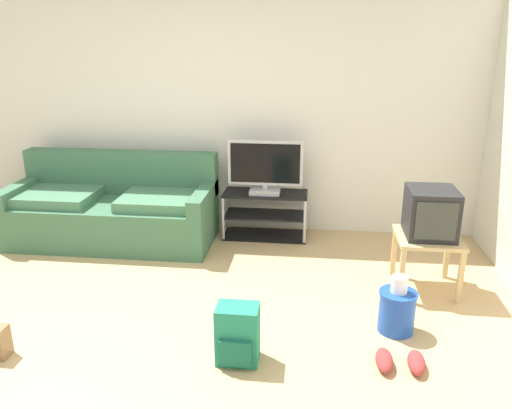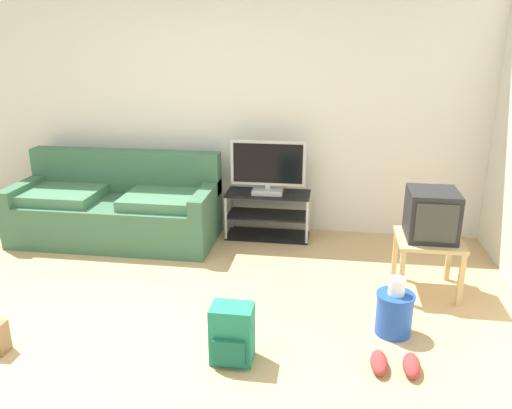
% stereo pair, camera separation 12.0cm
% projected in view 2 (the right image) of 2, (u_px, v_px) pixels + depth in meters
% --- Properties ---
extents(ground_plane, '(9.00, 9.80, 0.02)m').
position_uv_depth(ground_plane, '(109.00, 346.00, 3.49)').
color(ground_plane, tan).
extents(wall_back, '(9.00, 0.10, 2.70)m').
position_uv_depth(wall_back, '(194.00, 102.00, 5.37)').
color(wall_back, silver).
rests_on(wall_back, ground_plane).
extents(couch, '(2.04, 0.87, 0.87)m').
position_uv_depth(couch, '(117.00, 208.00, 5.24)').
color(couch, '#3D6B4C').
rests_on(couch, ground_plane).
extents(tv_stand, '(0.86, 0.37, 0.48)m').
position_uv_depth(tv_stand, '(268.00, 215.00, 5.31)').
color(tv_stand, black).
rests_on(tv_stand, ground_plane).
extents(flat_tv, '(0.76, 0.22, 0.55)m').
position_uv_depth(flat_tv, '(268.00, 168.00, 5.13)').
color(flat_tv, '#B2B2B7').
rests_on(flat_tv, tv_stand).
extents(side_table, '(0.51, 0.51, 0.47)m').
position_uv_depth(side_table, '(428.00, 247.00, 4.12)').
color(side_table, tan).
rests_on(side_table, ground_plane).
extents(crt_tv, '(0.38, 0.42, 0.39)m').
position_uv_depth(crt_tv, '(432.00, 214.00, 4.05)').
color(crt_tv, '#232326').
rests_on(crt_tv, side_table).
extents(backpack, '(0.27, 0.27, 0.39)m').
position_uv_depth(backpack, '(232.00, 334.00, 3.27)').
color(backpack, '#238466').
rests_on(backpack, ground_plane).
extents(cleaning_bucket, '(0.27, 0.27, 0.43)m').
position_uv_depth(cleaning_bucket, '(394.00, 310.00, 3.57)').
color(cleaning_bucket, blue).
rests_on(cleaning_bucket, ground_plane).
extents(sneakers_pair, '(0.32, 0.26, 0.09)m').
position_uv_depth(sneakers_pair, '(395.00, 363.00, 3.21)').
color(sneakers_pair, '#993333').
rests_on(sneakers_pair, ground_plane).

